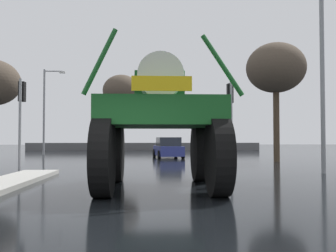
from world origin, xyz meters
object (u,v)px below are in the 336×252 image
object	(u,v)px
traffic_signal_far_right	(119,124)
streetlight_near_right	(326,59)
streetlight_far_left	(46,107)
bare_tree_far_center	(121,91)
sedan_ahead	(168,148)
bare_tree_right	(276,69)
traffic_signal_near_right	(230,106)
oversize_sprayer	(160,123)
traffic_signal_far_left	(99,127)
traffic_signal_near_left	(21,104)

from	to	relation	value
traffic_signal_far_right	streetlight_near_right	size ratio (longest dim) A/B	0.44
streetlight_far_left	bare_tree_far_center	size ratio (longest dim) A/B	0.96
streetlight_near_right	bare_tree_far_center	distance (m)	25.27
sedan_ahead	bare_tree_right	bearing A→B (deg)	-133.19
traffic_signal_near_right	streetlight_far_left	distance (m)	21.71
streetlight_far_left	sedan_ahead	bearing A→B (deg)	-29.71
sedan_ahead	traffic_signal_far_right	world-z (taller)	traffic_signal_far_right
oversize_sprayer	streetlight_near_right	world-z (taller)	streetlight_near_right
traffic_signal_near_right	bare_tree_right	bearing A→B (deg)	56.74
traffic_signal_far_left	traffic_signal_far_right	bearing A→B (deg)	-0.18
sedan_ahead	traffic_signal_far_right	bearing A→B (deg)	26.94
traffic_signal_near_right	bare_tree_right	world-z (taller)	bare_tree_right
traffic_signal_far_left	bare_tree_right	xyz separation A→B (m)	(12.39, -11.02, 3.32)
oversize_sprayer	streetlight_far_left	xyz separation A→B (m)	(-9.47, 22.54, 2.35)
traffic_signal_far_right	bare_tree_far_center	distance (m)	5.72
bare_tree_right	streetlight_near_right	bearing A→B (deg)	-94.13
traffic_signal_near_left	traffic_signal_far_left	distance (m)	17.72
streetlight_far_left	traffic_signal_far_left	bearing A→B (deg)	1.66
traffic_signal_far_right	streetlight_near_right	distance (m)	21.21
traffic_signal_far_left	streetlight_far_left	distance (m)	5.02
traffic_signal_far_right	bare_tree_right	bearing A→B (deg)	-46.22
oversize_sprayer	sedan_ahead	xyz separation A→B (m)	(1.13, 16.49, -1.19)
traffic_signal_near_right	bare_tree_far_center	xyz separation A→B (m)	(-6.33, 22.18, 3.40)
traffic_signal_far_right	bare_tree_right	distance (m)	15.55
traffic_signal_far_right	bare_tree_far_center	world-z (taller)	bare_tree_far_center
sedan_ahead	traffic_signal_far_right	xyz separation A→B (m)	(-4.08, 6.18, 2.02)
streetlight_far_left	traffic_signal_near_left	bearing A→B (deg)	-77.80
traffic_signal_far_right	sedan_ahead	bearing A→B (deg)	-56.60
oversize_sprayer	traffic_signal_far_left	size ratio (longest dim) A/B	1.58
streetlight_near_right	bare_tree_right	xyz separation A→B (m)	(0.55, 7.58, 1.03)
oversize_sprayer	streetlight_far_left	distance (m)	24.56
traffic_signal_far_left	sedan_ahead	bearing A→B (deg)	-46.29
oversize_sprayer	traffic_signal_near_right	xyz separation A→B (m)	(3.23, 4.99, 0.97)
sedan_ahead	bare_tree_right	distance (m)	9.54
traffic_signal_near_left	oversize_sprayer	bearing A→B (deg)	-41.29
traffic_signal_near_left	traffic_signal_far_right	xyz separation A→B (m)	(2.73, 17.69, -0.14)
traffic_signal_near_left	traffic_signal_far_left	bearing A→B (deg)	87.11
oversize_sprayer	traffic_signal_far_left	xyz separation A→B (m)	(-4.78, 22.68, 0.57)
sedan_ahead	bare_tree_right	world-z (taller)	bare_tree_right
traffic_signal_far_left	traffic_signal_far_right	world-z (taller)	traffic_signal_far_right
bare_tree_right	bare_tree_far_center	size ratio (longest dim) A/B	0.93
bare_tree_far_center	bare_tree_right	bearing A→B (deg)	-55.37
streetlight_near_right	traffic_signal_near_left	bearing A→B (deg)	175.94
oversize_sprayer	sedan_ahead	size ratio (longest dim) A/B	1.26
streetlight_far_left	streetlight_near_right	bearing A→B (deg)	-48.15
bare_tree_far_center	traffic_signal_far_right	bearing A→B (deg)	-88.02
traffic_signal_near_left	bare_tree_right	distance (m)	15.15
oversize_sprayer	traffic_signal_near_right	distance (m)	6.02
traffic_signal_far_right	bare_tree_far_center	size ratio (longest dim) A/B	0.47
bare_tree_far_center	traffic_signal_far_left	bearing A→B (deg)	-110.54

